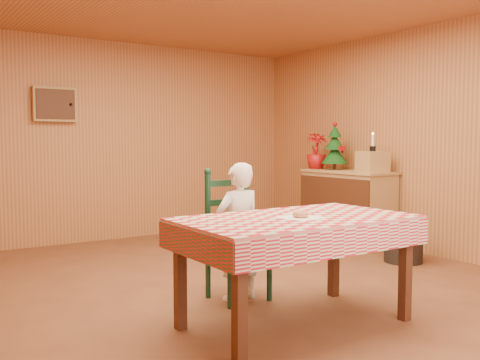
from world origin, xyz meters
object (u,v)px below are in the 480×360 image
object	(u,v)px
crate	(372,162)
ladder_chair	(235,238)
dining_table	(296,228)
seated_child	(238,231)
storage_bin	(403,244)
shelf_unit	(347,207)
christmas_tree	(335,148)

from	to	relation	value
crate	ladder_chair	bearing A→B (deg)	-162.27
dining_table	seated_child	world-z (taller)	seated_child
seated_child	crate	bearing A→B (deg)	-161.10
ladder_chair	storage_bin	world-z (taller)	ladder_chair
ladder_chair	seated_child	bearing A→B (deg)	-90.00
dining_table	shelf_unit	size ratio (longest dim) A/B	1.34
dining_table	christmas_tree	world-z (taller)	christmas_tree
dining_table	crate	world-z (taller)	crate
crate	seated_child	bearing A→B (deg)	-161.10
ladder_chair	christmas_tree	xyz separation A→B (m)	(2.50, 1.45, 0.71)
christmas_tree	crate	bearing A→B (deg)	-90.00
shelf_unit	christmas_tree	distance (m)	0.79
shelf_unit	christmas_tree	size ratio (longest dim) A/B	2.00
shelf_unit	christmas_tree	xyz separation A→B (m)	(0.01, 0.25, 0.74)
christmas_tree	storage_bin	size ratio (longest dim) A/B	1.54
seated_child	shelf_unit	size ratio (longest dim) A/B	0.91
christmas_tree	shelf_unit	bearing A→B (deg)	-91.98
crate	storage_bin	xyz separation A→B (m)	(-0.27, -0.71, -0.85)
ladder_chair	seated_child	distance (m)	0.08
crate	christmas_tree	world-z (taller)	christmas_tree
crate	storage_bin	size ratio (longest dim) A/B	0.74
dining_table	shelf_unit	distance (m)	3.19
shelf_unit	ladder_chair	bearing A→B (deg)	-154.29
ladder_chair	shelf_unit	distance (m)	2.76
shelf_unit	crate	world-z (taller)	crate
ladder_chair	storage_bin	bearing A→B (deg)	2.30
dining_table	crate	xyz separation A→B (m)	(2.50, 1.58, 0.37)
crate	storage_bin	distance (m)	1.14
ladder_chair	christmas_tree	bearing A→B (deg)	30.11
ladder_chair	crate	world-z (taller)	crate
dining_table	storage_bin	size ratio (longest dim) A/B	4.11
seated_child	christmas_tree	bearing A→B (deg)	-148.92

